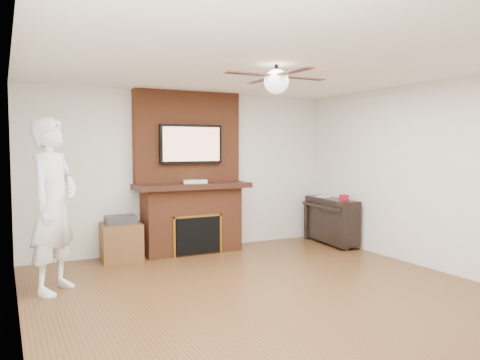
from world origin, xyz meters
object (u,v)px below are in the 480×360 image
person (54,205)px  side_table (121,240)px  fireplace (190,188)px  piano (331,220)px

person → side_table: 1.68m
fireplace → side_table: fireplace is taller
side_table → piano: piano is taller
person → piano: 4.50m
piano → fireplace: bearing=172.2°
person → side_table: bearing=-4.0°
person → side_table: (1.00, 1.16, -0.69)m
piano → side_table: bearing=177.5°
fireplace → person: 2.43m
side_table → piano: size_ratio=0.53×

